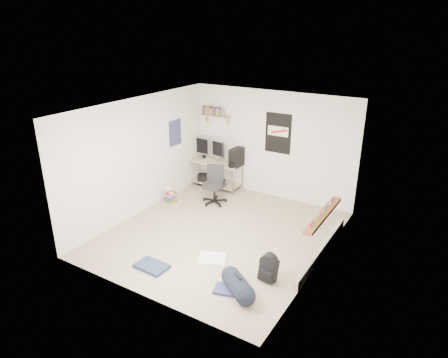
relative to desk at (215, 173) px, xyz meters
The scene contains 26 objects.
floor 2.47m from the desk, 54.92° to the right, with size 4.00×4.50×0.01m, color gray.
ceiling 3.25m from the desk, 54.92° to the right, with size 4.00×4.50×0.01m, color white.
back_wall 1.68m from the desk, 10.29° to the left, with size 4.00×0.01×2.50m, color silver.
left_wall 2.27m from the desk, 106.71° to the right, with size 0.01×4.50×2.50m, color silver.
right_wall 4.05m from the desk, 30.40° to the right, with size 0.01×4.50×2.50m, color silver.
desk is the anchor object (origin of this frame).
monitor_left 0.61m from the desk, behind, with size 0.39×0.10×0.43m, color #9B9A9F.
monitor_right 0.50m from the desk, ahead, with size 0.37×0.09×0.41m, color #A6A7AB.
pc_tower 0.80m from the desk, ahead, with size 0.21×0.43×0.45m, color black.
keyboard 0.35m from the desk, 140.26° to the right, with size 0.40×0.14×0.02m, color black.
speaker_left 0.50m from the desk, behind, with size 0.08×0.08×0.16m, color black.
speaker_right 0.76m from the desk, 22.34° to the right, with size 0.08×0.08×0.16m, color black.
office_chair 1.01m from the desk, 58.34° to the right, with size 0.58×0.58×0.88m, color #252527.
wall_shelf 1.42m from the desk, 107.97° to the left, with size 0.80×0.22×0.24m, color tan.
poster_back_wall 1.97m from the desk, ahead, with size 0.62×0.03×0.92m, color black.
poster_left_wall 1.51m from the desk, 125.96° to the right, with size 0.02×0.42×0.60m, color navy.
window 3.91m from the desk, 26.87° to the right, with size 0.10×1.50×1.26m, color brown.
baseboard_heater 3.78m from the desk, 26.84° to the right, with size 0.08×2.50×0.18m, color #B7B2A8.
backpack 4.09m from the desk, 45.26° to the right, with size 0.28×0.22×0.37m, color black.
duffel_bag 4.34m from the desk, 52.76° to the right, with size 0.30×0.30×0.58m, color black.
tshirt 3.39m from the desk, 58.21° to the right, with size 0.48×0.40×0.04m, color white.
jeans_a 3.78m from the desk, 74.03° to the right, with size 0.56×0.35×0.06m, color #222F4D.
jeans_b 4.28m from the desk, 54.96° to the right, with size 0.39×0.29×0.05m, color navy.
book_stack 1.40m from the desk, 104.44° to the right, with size 0.44×0.36×0.30m, color brown.
desk_lamp 1.40m from the desk, 103.44° to the right, with size 0.11×0.19×0.19m, color white.
subwoofer 0.42m from the desk, behind, with size 0.24×0.24×0.27m, color black.
Camera 1 is at (3.69, -5.89, 3.90)m, focal length 32.00 mm.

